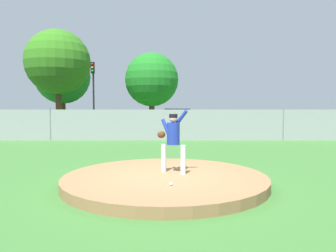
{
  "coord_description": "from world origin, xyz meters",
  "views": [
    {
      "loc": [
        0.07,
        -7.67,
        1.91
      ],
      "look_at": [
        0.1,
        2.4,
        1.28
      ],
      "focal_mm": 33.96,
      "sensor_mm": 36.0,
      "label": 1
    }
  ],
  "objects_px": {
    "pitcher_youth": "(172,137)",
    "baseball": "(170,184)",
    "parked_car_silver": "(124,123)",
    "parked_car_champagne": "(177,122)",
    "traffic_light_near": "(92,84)",
    "parked_car_burgundy": "(262,122)",
    "parked_car_navy": "(29,122)"
  },
  "relations": [
    {
      "from": "parked_car_navy",
      "to": "traffic_light_near",
      "type": "bearing_deg",
      "value": 46.91
    },
    {
      "from": "parked_car_burgundy",
      "to": "traffic_light_near",
      "type": "bearing_deg",
      "value": 161.29
    },
    {
      "from": "parked_car_burgundy",
      "to": "traffic_light_near",
      "type": "xyz_separation_m",
      "value": [
        -12.62,
        4.28,
        2.9
      ]
    },
    {
      "from": "parked_car_champagne",
      "to": "traffic_light_near",
      "type": "height_order",
      "value": "traffic_light_near"
    },
    {
      "from": "parked_car_navy",
      "to": "traffic_light_near",
      "type": "height_order",
      "value": "traffic_light_near"
    },
    {
      "from": "baseball",
      "to": "parked_car_silver",
      "type": "relative_size",
      "value": 0.02
    },
    {
      "from": "pitcher_youth",
      "to": "parked_car_silver",
      "type": "xyz_separation_m",
      "value": [
        -3.13,
        13.9,
        -0.39
      ]
    },
    {
      "from": "baseball",
      "to": "parked_car_navy",
      "type": "relative_size",
      "value": 0.02
    },
    {
      "from": "parked_car_champagne",
      "to": "parked_car_silver",
      "type": "bearing_deg",
      "value": -174.6
    },
    {
      "from": "traffic_light_near",
      "to": "parked_car_burgundy",
      "type": "bearing_deg",
      "value": -18.71
    },
    {
      "from": "parked_car_champagne",
      "to": "parked_car_burgundy",
      "type": "distance_m",
      "value": 5.85
    },
    {
      "from": "parked_car_champagne",
      "to": "parked_car_navy",
      "type": "bearing_deg",
      "value": -179.99
    },
    {
      "from": "baseball",
      "to": "parked_car_silver",
      "type": "height_order",
      "value": "parked_car_silver"
    },
    {
      "from": "pitcher_youth",
      "to": "traffic_light_near",
      "type": "relative_size",
      "value": 0.29
    },
    {
      "from": "pitcher_youth",
      "to": "parked_car_champagne",
      "type": "bearing_deg",
      "value": 87.71
    },
    {
      "from": "parked_car_navy",
      "to": "parked_car_champagne",
      "type": "height_order",
      "value": "parked_car_champagne"
    },
    {
      "from": "pitcher_youth",
      "to": "parked_car_champagne",
      "type": "relative_size",
      "value": 0.33
    },
    {
      "from": "parked_car_champagne",
      "to": "pitcher_youth",
      "type": "bearing_deg",
      "value": -92.29
    },
    {
      "from": "baseball",
      "to": "parked_car_champagne",
      "type": "height_order",
      "value": "parked_car_champagne"
    },
    {
      "from": "parked_car_navy",
      "to": "parked_car_silver",
      "type": "xyz_separation_m",
      "value": [
        6.67,
        -0.35,
        -0.03
      ]
    },
    {
      "from": "parked_car_champagne",
      "to": "parked_car_burgundy",
      "type": "xyz_separation_m",
      "value": [
        5.83,
        -0.46,
        -0.04
      ]
    },
    {
      "from": "parked_car_champagne",
      "to": "traffic_light_near",
      "type": "bearing_deg",
      "value": 150.63
    },
    {
      "from": "pitcher_youth",
      "to": "traffic_light_near",
      "type": "bearing_deg",
      "value": 108.99
    },
    {
      "from": "pitcher_youth",
      "to": "parked_car_burgundy",
      "type": "height_order",
      "value": "pitcher_youth"
    },
    {
      "from": "parked_car_champagne",
      "to": "parked_car_burgundy",
      "type": "height_order",
      "value": "parked_car_champagne"
    },
    {
      "from": "parked_car_navy",
      "to": "pitcher_youth",
      "type": "bearing_deg",
      "value": -55.5
    },
    {
      "from": "pitcher_youth",
      "to": "baseball",
      "type": "height_order",
      "value": "pitcher_youth"
    },
    {
      "from": "pitcher_youth",
      "to": "traffic_light_near",
      "type": "distance_m",
      "value": 19.28
    },
    {
      "from": "parked_car_silver",
      "to": "parked_car_champagne",
      "type": "height_order",
      "value": "parked_car_champagne"
    },
    {
      "from": "pitcher_youth",
      "to": "baseball",
      "type": "xyz_separation_m",
      "value": [
        -0.06,
        -1.28,
        -0.88
      ]
    },
    {
      "from": "parked_car_navy",
      "to": "traffic_light_near",
      "type": "xyz_separation_m",
      "value": [
        3.58,
        3.82,
        2.91
      ]
    },
    {
      "from": "parked_car_burgundy",
      "to": "traffic_light_near",
      "type": "distance_m",
      "value": 13.64
    }
  ]
}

